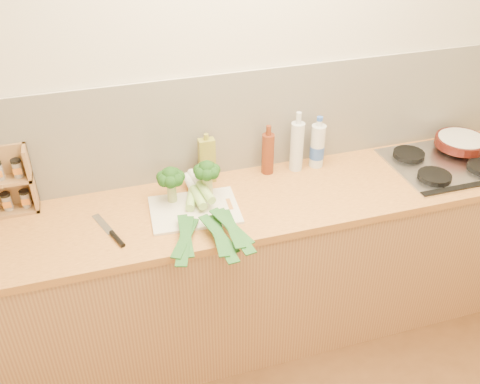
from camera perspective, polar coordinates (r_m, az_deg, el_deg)
The scene contains 16 objects.
room_shell at distance 2.73m, azimuth 0.92°, elevation 7.53°, with size 3.50×3.50×3.50m.
counter at distance 2.91m, azimuth 2.57°, elevation -7.80°, with size 3.20×0.62×0.90m.
gas_hob at distance 3.08m, azimuth 21.09°, elevation 2.91°, with size 0.58×0.50×0.04m.
chopping_board at distance 2.53m, azimuth -4.87°, elevation -1.91°, with size 0.41×0.30×0.01m, color white.
broccoli_left at distance 2.52m, azimuth -7.41°, elevation 1.46°, with size 0.13×0.14×0.18m.
broccoli_right at distance 2.54m, azimuth -3.56°, elevation 2.12°, with size 0.13×0.13×0.19m.
leek_front at distance 2.48m, azimuth -5.42°, elevation -1.97°, with size 0.25×0.62×0.04m.
leek_mid at distance 2.48m, azimuth -4.03°, elevation -1.42°, with size 0.12×0.71×0.04m.
leek_back at distance 2.48m, azimuth -3.06°, elevation -0.85°, with size 0.15×0.70×0.04m.
chefs_knife at distance 2.43m, azimuth -13.33°, elevation -4.49°, with size 0.13×0.29×0.02m.
skillet at distance 3.22m, azimuth 22.57°, elevation 4.99°, with size 0.42×0.28×0.05m.
spice_rack at distance 2.68m, azimuth -23.97°, elevation 0.69°, with size 0.27×0.11×0.33m.
oil_tin at distance 2.69m, azimuth -3.53°, elevation 3.41°, with size 0.08×0.05×0.27m.
glass_bottle at distance 2.79m, azimuth 6.09°, elevation 4.94°, with size 0.07×0.07×0.33m.
amber_bottle at distance 2.76m, azimuth 2.99°, elevation 4.18°, with size 0.06×0.06×0.27m.
water_bottle at distance 2.85m, azimuth 8.25°, elevation 4.78°, with size 0.08×0.08×0.27m.
Camera 1 is at (-0.76, -0.84, 2.37)m, focal length 40.00 mm.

